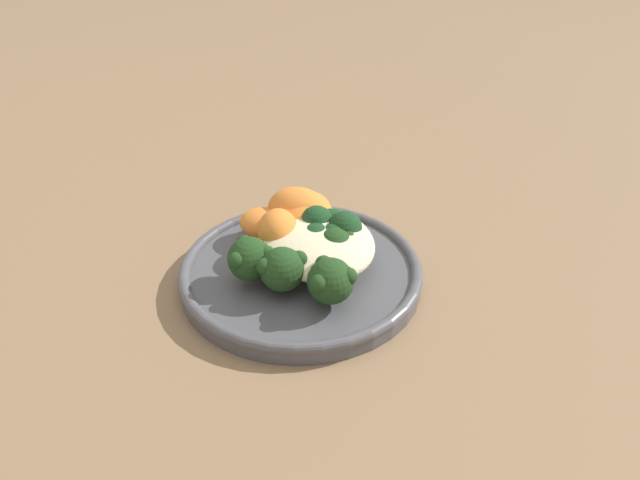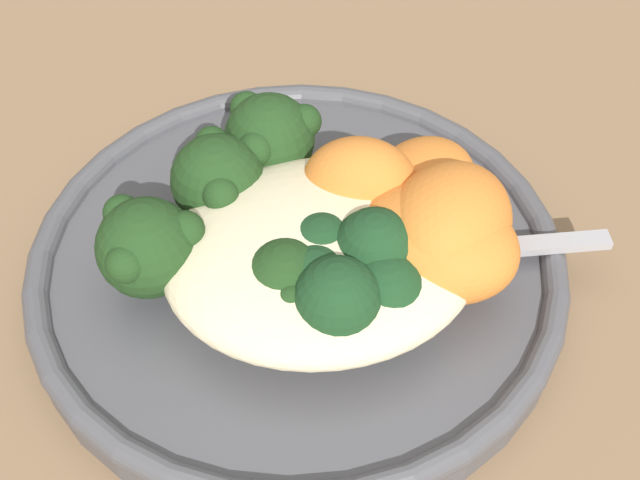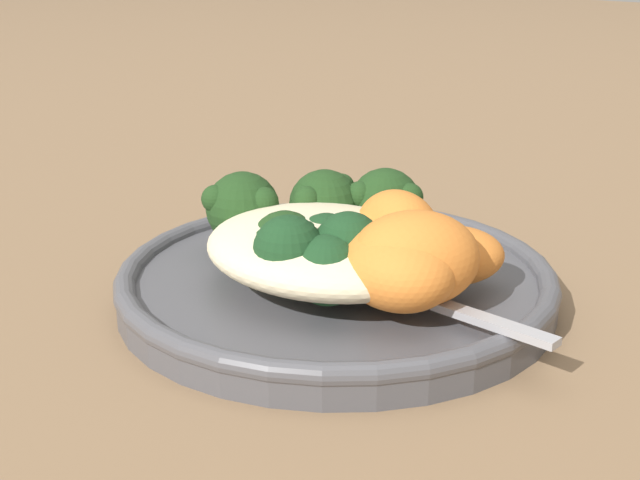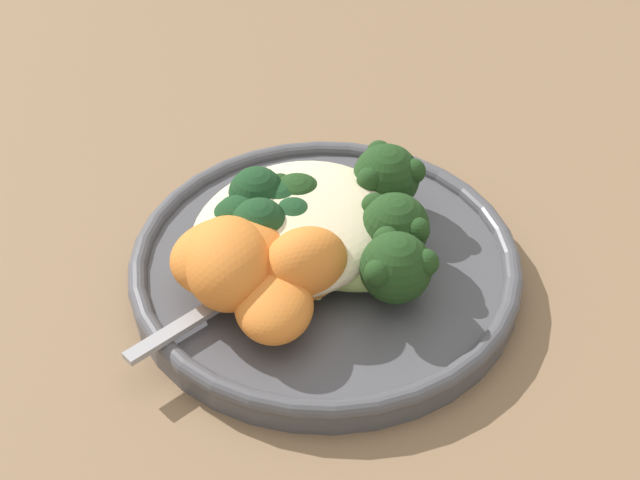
# 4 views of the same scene
# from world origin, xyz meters

# --- Properties ---
(ground_plane) EXTENTS (4.00, 4.00, 0.00)m
(ground_plane) POSITION_xyz_m (0.00, 0.00, 0.00)
(ground_plane) COLOR #846647
(plate) EXTENTS (0.24, 0.24, 0.02)m
(plate) POSITION_xyz_m (0.01, -0.02, 0.01)
(plate) COLOR #4C4C51
(plate) RESTS_ON ground_plane
(quinoa_mound) EXTENTS (0.13, 0.11, 0.03)m
(quinoa_mound) POSITION_xyz_m (0.00, 0.00, 0.04)
(quinoa_mound) COLOR beige
(quinoa_mound) RESTS_ON plate
(broccoli_stalk_0) EXTENTS (0.07, 0.09, 0.04)m
(broccoli_stalk_0) POSITION_xyz_m (0.01, -0.06, 0.04)
(broccoli_stalk_0) COLOR #9EBC66
(broccoli_stalk_0) RESTS_ON plate
(broccoli_stalk_1) EXTENTS (0.10, 0.06, 0.04)m
(broccoli_stalk_1) POSITION_xyz_m (0.03, -0.04, 0.04)
(broccoli_stalk_1) COLOR #9EBC66
(broccoli_stalk_1) RESTS_ON plate
(broccoli_stalk_2) EXTENTS (0.12, 0.05, 0.04)m
(broccoli_stalk_2) POSITION_xyz_m (0.06, -0.01, 0.04)
(broccoli_stalk_2) COLOR #9EBC66
(broccoli_stalk_2) RESTS_ON plate
(broccoli_stalk_3) EXTENTS (0.07, 0.07, 0.04)m
(broccoli_stalk_3) POSITION_xyz_m (0.01, 0.01, 0.04)
(broccoli_stalk_3) COLOR #9EBC66
(broccoli_stalk_3) RESTS_ON plate
(broccoli_stalk_4) EXTENTS (0.05, 0.08, 0.03)m
(broccoli_stalk_4) POSITION_xyz_m (-0.00, 0.00, 0.03)
(broccoli_stalk_4) COLOR #9EBC66
(broccoli_stalk_4) RESTS_ON plate
(sweet_potato_chunk_0) EXTENTS (0.06, 0.06, 0.04)m
(sweet_potato_chunk_0) POSITION_xyz_m (-0.02, -0.03, 0.04)
(sweet_potato_chunk_0) COLOR orange
(sweet_potato_chunk_0) RESTS_ON plate
(sweet_potato_chunk_1) EXTENTS (0.09, 0.09, 0.04)m
(sweet_potato_chunk_1) POSITION_xyz_m (-0.05, 0.01, 0.04)
(sweet_potato_chunk_1) COLOR orange
(sweet_potato_chunk_1) RESTS_ON plate
(sweet_potato_chunk_2) EXTENTS (0.08, 0.08, 0.05)m
(sweet_potato_chunk_2) POSITION_xyz_m (-0.05, -0.00, 0.05)
(sweet_potato_chunk_2) COLOR orange
(sweet_potato_chunk_2) RESTS_ON plate
(sweet_potato_chunk_3) EXTENTS (0.07, 0.07, 0.03)m
(sweet_potato_chunk_3) POSITION_xyz_m (-0.05, -0.04, 0.04)
(sweet_potato_chunk_3) COLOR orange
(sweet_potato_chunk_3) RESTS_ON plate
(kale_tuft) EXTENTS (0.06, 0.06, 0.04)m
(kale_tuft) POSITION_xyz_m (-0.01, 0.02, 0.04)
(kale_tuft) COLOR #193D1E
(kale_tuft) RESTS_ON plate
(spoon) EXTENTS (0.11, 0.04, 0.01)m
(spoon) POSITION_xyz_m (-0.05, -0.00, 0.03)
(spoon) COLOR #A3A3A8
(spoon) RESTS_ON plate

